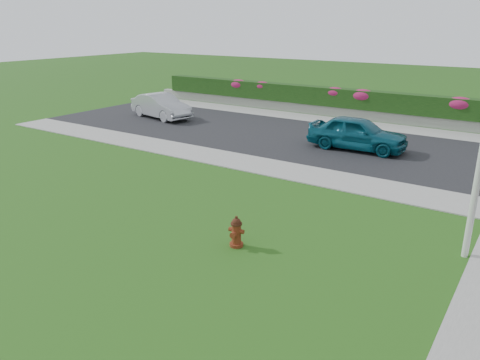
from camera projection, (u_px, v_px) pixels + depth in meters
The scene contains 14 objects.
ground at pixel (142, 280), 10.57m from camera, with size 120.00×120.00×0.00m, color black.
street_far at pixel (268, 134), 24.21m from camera, with size 26.00×8.00×0.04m, color black.
sidewalk_far at pixel (191, 152), 20.81m from camera, with size 24.00×2.00×0.04m, color gray.
sidewalk_beyond at pixel (375, 126), 26.03m from camera, with size 34.00×2.00×0.04m, color gray.
retaining_wall at pixel (384, 117), 27.12m from camera, with size 34.00×0.40×0.60m, color gray.
hedge at pixel (386, 102), 26.92m from camera, with size 32.00×0.90×1.10m, color black.
fire_hydrant at pixel (236, 232), 12.03m from camera, with size 0.43×0.41×0.84m.
sedan_teal at pixel (357, 133), 20.97m from camera, with size 1.77×4.39×1.50m, color #0C4C5D.
sedan_silver at pixel (161, 106), 27.86m from camera, with size 1.51×4.33×1.43m, color #AEB0B6.
flower_clump_a at pixel (239, 84), 32.14m from camera, with size 1.35×0.87×0.68m, color #B31E56.
flower_clump_b at pixel (262, 86), 31.11m from camera, with size 1.19×0.77×0.60m, color #B31E56.
flower_clump_c at pixel (335, 92), 28.39m from camera, with size 1.26×0.81×0.63m, color #B31E56.
flower_clump_d at pixel (363, 95), 27.48m from camera, with size 1.45×0.93×0.73m, color #B31E56.
flower_clump_e at pixel (460, 104), 24.69m from camera, with size 1.46×0.94×0.73m, color #B31E56.
Camera 1 is at (7.02, -6.46, 5.54)m, focal length 35.00 mm.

